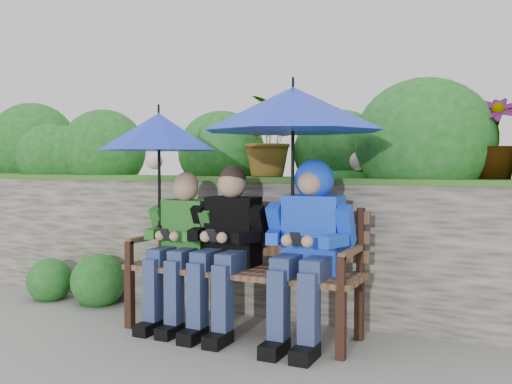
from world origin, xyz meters
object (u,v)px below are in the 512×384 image
at_px(park_bench, 245,260).
at_px(boy_left, 180,240).
at_px(umbrella_right, 293,109).
at_px(umbrella_left, 159,132).
at_px(boy_right, 308,236).
at_px(boy_middle, 226,241).

xyz_separation_m(park_bench, boy_left, (-0.47, -0.07, 0.11)).
relative_size(park_bench, umbrella_right, 1.40).
bearing_deg(umbrella_right, park_bench, 170.54).
bearing_deg(umbrella_left, boy_right, 0.03).
distance_m(park_bench, boy_right, 0.52).
xyz_separation_m(boy_left, boy_middle, (0.37, -0.00, 0.02)).
xyz_separation_m(umbrella_left, umbrella_right, (1.01, 0.01, 0.12)).
relative_size(boy_left, boy_middle, 0.96).
relative_size(boy_middle, boy_right, 0.97).
height_order(boy_middle, umbrella_right, umbrella_right).
bearing_deg(boy_right, umbrella_right, 177.03).
xyz_separation_m(boy_left, umbrella_left, (-0.17, 0.00, 0.76)).
bearing_deg(park_bench, boy_left, -171.42).
bearing_deg(umbrella_right, umbrella_left, -179.64).
height_order(boy_middle, boy_right, boy_right).
distance_m(boy_middle, umbrella_left, 0.92).
distance_m(park_bench, umbrella_right, 1.06).
bearing_deg(boy_right, umbrella_left, -179.97).
xyz_separation_m(boy_right, umbrella_right, (-0.11, 0.01, 0.80)).
relative_size(park_bench, umbrella_left, 1.81).
relative_size(boy_left, umbrella_left, 1.21).
relative_size(park_bench, boy_right, 1.39).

